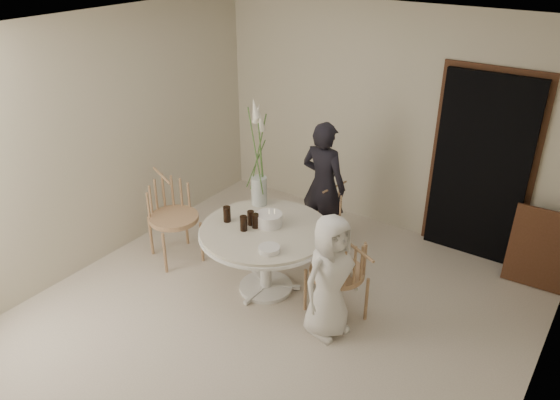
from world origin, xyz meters
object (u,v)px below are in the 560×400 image
Objects in this scene: table at (265,238)px; birthday_cake at (269,219)px; chair_right at (346,270)px; chair_left at (169,205)px; boy at (330,277)px; flower_vase at (259,169)px; chair_far at (328,210)px; girl at (323,185)px.

birthday_cake reaches higher than table.
chair_left reaches higher than chair_right.
flower_vase is (-1.23, 0.60, 0.53)m from boy.
birthday_cake is 0.59m from flower_vase.
birthday_cake is (-0.01, 0.08, 0.18)m from table.
chair_left reaches higher than birthday_cake.
chair_left is at bearing -131.25° from chair_far.
birthday_cake is at bearing 91.38° from girl.
flower_vase is (-0.47, -0.68, 0.64)m from chair_far.
chair_far is at bearing -28.11° from chair_left.
chair_left is 0.81× the size of flower_vase.
table is 0.87× the size of girl.
chair_far is at bearing -118.38° from chair_right.
girl is at bearing 49.15° from boy.
table is at bearing -64.70° from chair_left.
chair_right is at bearing -65.74° from chair_left.
chair_far is 1.81m from chair_left.
birthday_cake is at bearing -61.22° from chair_left.
girl is 1.30× the size of flower_vase.
birthday_cake is (-0.01, -1.05, 0.03)m from girl.
chair_right is at bearing -17.74° from flower_vase.
girl is 5.76× the size of birthday_cake.
flower_vase is at bearing 80.24° from boy.
table is at bearing 92.86° from boy.
boy is at bearing -48.71° from chair_far.
chair_far is 2.92× the size of birthday_cake.
chair_far is 0.84× the size of chair_right.
chair_left is at bearing -178.52° from table.
flower_vase is (-1.29, 0.41, 0.55)m from chair_right.
chair_right is at bearing 0.15° from boy.
chair_far is at bearing 155.32° from girl.
chair_left is at bearing -175.03° from birthday_cake.
table is 5.03× the size of birthday_cake.
boy reaches higher than birthday_cake.
girl is at bearing 63.36° from flower_vase.
birthday_cake is (-0.11, -1.00, 0.29)m from chair_far.
birthday_cake is 0.23× the size of flower_vase.
boy is at bearing -70.74° from chair_left.
chair_far is at bearing 83.57° from birthday_cake.
flower_vase is (-0.36, 0.40, 0.53)m from table.
chair_left is at bearing -64.63° from chair_right.
flower_vase is (-0.36, 0.32, 0.35)m from birthday_cake.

